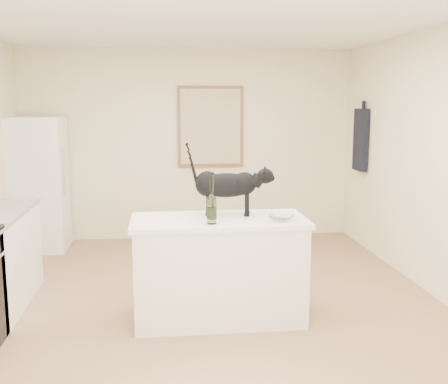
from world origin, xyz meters
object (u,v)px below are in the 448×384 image
fridge (38,184)px  black_cat (226,188)px  glass_bowl (281,218)px  wine_bottle (212,201)px

fridge → black_cat: fridge is taller
glass_bowl → fridge: bearing=133.4°
fridge → black_cat: 3.23m
fridge → glass_bowl: size_ratio=7.90×
black_cat → wine_bottle: size_ratio=1.81×
glass_bowl → wine_bottle: bearing=-175.8°
wine_bottle → glass_bowl: 0.61m
black_cat → glass_bowl: 0.56m
fridge → glass_bowl: fridge is taller
fridge → glass_bowl: 3.72m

